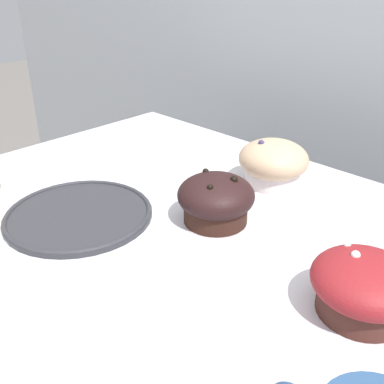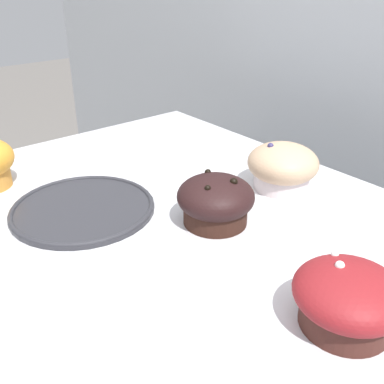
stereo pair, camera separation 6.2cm
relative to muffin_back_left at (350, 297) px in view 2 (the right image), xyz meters
name	(u,v)px [view 2 (the right image)]	position (x,y,z in m)	size (l,w,h in m)	color
muffin_back_left	(350,297)	(0.00, 0.00, 0.00)	(0.11, 0.11, 0.07)	#47231C
muffin_back_right	(283,167)	(-0.25, 0.19, 0.00)	(0.11, 0.11, 0.08)	silver
muffin_front_left	(216,201)	(-0.23, 0.03, 0.00)	(0.11, 0.11, 0.07)	#321A13
serving_plate	(83,208)	(-0.38, -0.10, -0.03)	(0.21, 0.21, 0.01)	#2D2D33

